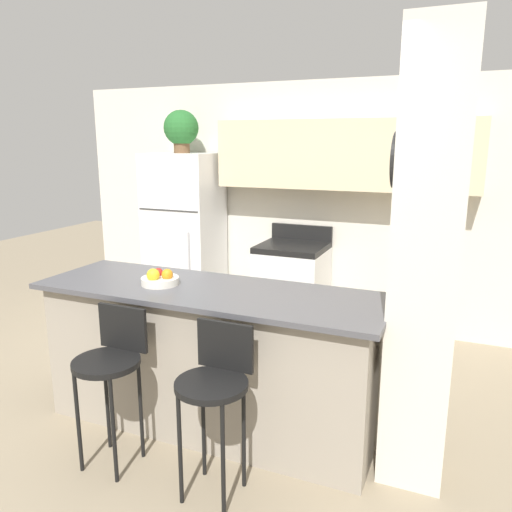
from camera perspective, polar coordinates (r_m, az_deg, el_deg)
name	(u,v)px	position (r m, az deg, el deg)	size (l,w,h in m)	color
ground_plane	(211,424)	(3.73, -5.13, -18.54)	(14.00, 14.00, 0.00)	gray
wall_back	(323,186)	(5.25, 7.69, 7.92)	(5.60, 0.38, 2.55)	silver
pillar_right	(425,267)	(2.86, 18.79, -1.19)	(0.38, 0.32, 2.55)	silver
counter_bar	(210,358)	(3.49, -5.30, -11.50)	(2.36, 0.77, 0.99)	gray
refrigerator	(185,236)	(5.65, -8.15, 2.31)	(0.76, 0.65, 1.82)	white
stove_range	(292,287)	(5.23, 4.11, -3.51)	(0.67, 0.64, 1.07)	white
bar_stool_left	(111,362)	(3.17, -16.24, -11.61)	(0.40, 0.40, 0.97)	black
bar_stool_right	(215,384)	(2.81, -4.70, -14.41)	(0.40, 0.40, 0.97)	black
potted_plant_on_fridge	(181,129)	(5.55, -8.55, 14.15)	(0.37, 0.37, 0.45)	brown
fruit_bowl	(160,279)	(3.44, -10.95, -2.59)	(0.25, 0.25, 0.12)	silver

